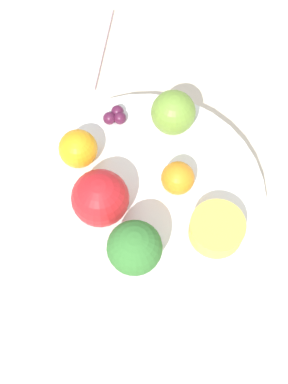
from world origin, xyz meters
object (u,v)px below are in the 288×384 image
(apple_red, at_px, (99,196))
(orange_front, at_px, (179,181))
(broccoli, at_px, (135,248))
(apple_green, at_px, (173,112))
(grape_cluster, at_px, (116,116))
(bowl, at_px, (144,201))
(small_cup, at_px, (217,229))
(orange_back, at_px, (78,149))
(napkin, at_px, (49,42))

(apple_red, distance_m, orange_front, 0.08)
(broccoli, height_order, apple_green, broccoli)
(broccoli, xyz_separation_m, grape_cluster, (-0.03, -0.16, -0.03))
(bowl, height_order, small_cup, small_cup)
(apple_red, distance_m, orange_back, 0.06)
(orange_front, height_order, napkin, orange_front)
(broccoli, bearing_deg, bowl, -116.74)
(bowl, distance_m, orange_back, 0.09)
(apple_green, bearing_deg, napkin, -61.46)
(broccoli, relative_size, orange_front, 1.82)
(apple_green, relative_size, orange_back, 1.18)
(bowl, distance_m, broccoli, 0.09)
(grape_cluster, bearing_deg, apple_green, 154.58)
(grape_cluster, height_order, napkin, grape_cluster)
(broccoli, height_order, apple_red, broccoli)
(orange_front, height_order, small_cup, orange_front)
(bowl, bearing_deg, apple_green, -129.31)
(grape_cluster, bearing_deg, orange_front, 109.02)
(apple_red, height_order, grape_cluster, apple_red)
(broccoli, distance_m, apple_green, 0.16)
(broccoli, relative_size, grape_cluster, 2.52)
(broccoli, xyz_separation_m, napkin, (0.01, -0.31, -0.06))
(bowl, bearing_deg, orange_back, -52.59)
(apple_green, height_order, small_cup, apple_green)
(apple_red, xyz_separation_m, grape_cluster, (-0.05, -0.10, -0.02))
(orange_back, bearing_deg, bowl, 127.41)
(broccoli, relative_size, small_cup, 1.15)
(broccoli, relative_size, apple_green, 1.31)
(small_cup, bearing_deg, bowl, -49.18)
(apple_red, relative_size, orange_front, 1.66)
(apple_red, distance_m, small_cup, 0.12)
(broccoli, distance_m, grape_cluster, 0.17)
(orange_front, distance_m, grape_cluster, 0.11)
(orange_back, bearing_deg, broccoli, 98.28)
(apple_red, bearing_deg, grape_cluster, -116.16)
(broccoli, bearing_deg, orange_front, -139.07)
(apple_red, height_order, apple_green, apple_red)
(orange_back, height_order, grape_cluster, orange_back)
(small_cup, bearing_deg, orange_front, -73.56)
(apple_red, bearing_deg, broccoli, 102.45)
(orange_back, relative_size, napkin, 0.22)
(grape_cluster, bearing_deg, bowl, 89.07)
(broccoli, xyz_separation_m, apple_red, (0.01, -0.07, -0.01))
(orange_back, bearing_deg, grape_cluster, -146.93)
(bowl, bearing_deg, napkin, -81.31)
(small_cup, height_order, napkin, small_cup)
(apple_red, height_order, small_cup, apple_red)
(grape_cluster, height_order, small_cup, small_cup)
(bowl, xyz_separation_m, orange_front, (-0.04, 0.00, 0.03))
(small_cup, bearing_deg, broccoli, -0.47)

